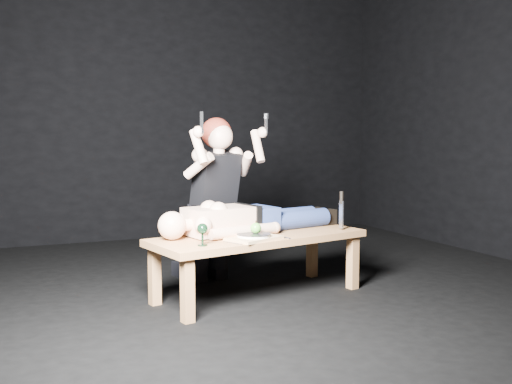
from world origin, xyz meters
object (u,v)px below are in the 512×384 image
serving_tray (254,238)px  carving_knife (341,211)px  kneeling_woman (210,198)px  lying_man (253,215)px  goblet (202,235)px  table (259,265)px

serving_tray → carving_knife: bearing=9.6°
kneeling_woman → carving_knife: size_ratio=4.59×
lying_man → kneeling_woman: (-0.19, 0.41, 0.09)m
serving_tray → goblet: size_ratio=2.36×
lying_man → serving_tray: bearing=-123.7°
table → carving_knife: size_ratio=5.40×
kneeling_woman → carving_knife: bearing=-50.4°
kneeling_woman → serving_tray: (0.06, -0.73, -0.20)m
table → carving_knife: 0.75m
lying_man → serving_tray: lying_man is taller
table → kneeling_woman: 0.73m
kneeling_woman → serving_tray: kneeling_woman is taller
table → goblet: (-0.51, -0.26, 0.30)m
serving_tray → carving_knife: (0.77, 0.13, 0.13)m
lying_man → carving_knife: 0.67m
lying_man → kneeling_woman: 0.46m
kneeling_woman → serving_tray: 0.76m
kneeling_woman → table: bearing=-86.6°
table → kneeling_woman: (-0.18, 0.55, 0.44)m
kneeling_woman → serving_tray: size_ratio=3.89×
table → serving_tray: size_ratio=4.57×
goblet → kneeling_woman: bearing=68.1°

